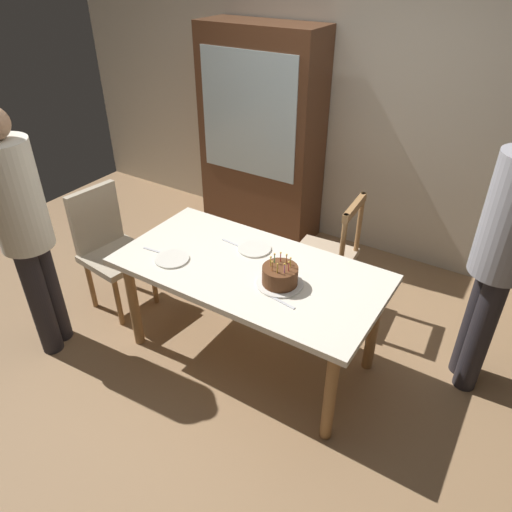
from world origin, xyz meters
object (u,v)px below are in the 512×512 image
(plate_far_side, at_px, (254,249))
(plate_near_celebrant, at_px, (172,259))
(chair_upholstered, at_px, (109,243))
(china_cabinet, at_px, (261,136))
(person_celebrant, at_px, (23,225))
(birthday_cake, at_px, (280,276))
(person_guest, at_px, (504,249))
(chair_spindle_back, at_px, (326,258))
(dining_table, at_px, (249,279))

(plate_far_side, bearing_deg, plate_near_celebrant, -134.47)
(chair_upholstered, xyz_separation_m, china_cabinet, (0.34, 1.61, 0.42))
(person_celebrant, bearing_deg, birthday_cake, 21.75)
(plate_far_side, distance_m, person_guest, 1.47)
(person_celebrant, bearing_deg, chair_spindle_back, 44.32)
(birthday_cake, height_order, chair_spindle_back, chair_spindle_back)
(dining_table, xyz_separation_m, person_celebrant, (-1.24, -0.65, 0.32))
(birthday_cake, distance_m, plate_far_side, 0.42)
(dining_table, bearing_deg, china_cabinet, 119.53)
(dining_table, relative_size, plate_near_celebrant, 7.62)
(plate_near_celebrant, distance_m, china_cabinet, 1.81)
(plate_near_celebrant, bearing_deg, china_cabinet, 103.53)
(person_guest, relative_size, china_cabinet, 0.92)
(plate_near_celebrant, distance_m, chair_upholstered, 0.81)
(dining_table, distance_m, birthday_cake, 0.29)
(person_celebrant, bearing_deg, person_guest, 25.65)
(dining_table, distance_m, chair_upholstered, 1.23)
(plate_near_celebrant, height_order, china_cabinet, china_cabinet)
(birthday_cake, distance_m, chair_upholstered, 1.50)
(chair_upholstered, xyz_separation_m, person_guest, (2.53, 0.63, 0.47))
(chair_upholstered, relative_size, china_cabinet, 0.50)
(chair_spindle_back, distance_m, person_guest, 1.25)
(plate_near_celebrant, bearing_deg, chair_upholstered, 170.01)
(birthday_cake, distance_m, person_guest, 1.25)
(china_cabinet, bearing_deg, person_guest, -24.17)
(chair_upholstered, bearing_deg, dining_table, 2.67)
(plate_far_side, distance_m, chair_spindle_back, 0.68)
(birthday_cake, xyz_separation_m, china_cabinet, (-1.13, 1.61, 0.16))
(chair_spindle_back, relative_size, person_guest, 0.54)
(china_cabinet, bearing_deg, plate_near_celebrant, -76.47)
(chair_upholstered, bearing_deg, person_guest, 14.00)
(plate_near_celebrant, bearing_deg, birthday_cake, 11.03)
(dining_table, relative_size, chair_upholstered, 1.77)
(dining_table, relative_size, person_celebrant, 0.99)
(dining_table, bearing_deg, plate_far_side, 113.57)
(chair_spindle_back, bearing_deg, plate_far_side, -116.40)
(plate_far_side, relative_size, person_celebrant, 0.13)
(plate_far_side, relative_size, chair_upholstered, 0.23)
(plate_far_side, distance_m, person_celebrant, 1.44)
(person_guest, bearing_deg, birthday_cake, -149.28)
(chair_spindle_back, xyz_separation_m, person_celebrant, (-1.43, -1.40, 0.51))
(chair_spindle_back, height_order, person_celebrant, person_celebrant)
(plate_far_side, xyz_separation_m, china_cabinet, (-0.80, 1.37, 0.21))
(birthday_cake, bearing_deg, person_guest, 30.72)
(person_celebrant, distance_m, china_cabinet, 2.23)
(birthday_cake, distance_m, china_cabinet, 1.98)
(dining_table, height_order, chair_upholstered, chair_upholstered)
(person_guest, bearing_deg, chair_spindle_back, 171.11)
(person_guest, bearing_deg, plate_near_celebrant, -156.55)
(birthday_cake, distance_m, plate_near_celebrant, 0.73)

